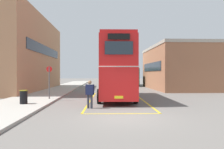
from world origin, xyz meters
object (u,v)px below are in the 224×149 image
at_px(double_decker_bus, 116,68).
at_px(pedestrian_boarding, 90,92).
at_px(single_deck_bus, 129,76).
at_px(litter_bin, 24,97).
at_px(bus_stop_sign, 49,79).

xyz_separation_m(double_decker_bus, pedestrian_boarding, (-1.85, -5.04, -1.56)).
relative_size(single_deck_bus, litter_bin, 9.77).
xyz_separation_m(pedestrian_boarding, litter_bin, (-4.25, 1.10, -0.37)).
height_order(double_decker_bus, single_deck_bus, double_decker_bus).
bearing_deg(bus_stop_sign, litter_bin, -108.96).
distance_m(single_deck_bus, bus_stop_sign, 22.07).
xyz_separation_m(double_decker_bus, single_deck_bus, (3.43, 19.12, -0.87)).
bearing_deg(bus_stop_sign, pedestrian_boarding, -49.16).
relative_size(single_deck_bus, pedestrian_boarding, 5.12).
distance_m(double_decker_bus, bus_stop_sign, 5.37).
xyz_separation_m(pedestrian_boarding, bus_stop_sign, (-3.31, 3.83, 0.69)).
distance_m(double_decker_bus, single_deck_bus, 19.45).
bearing_deg(single_deck_bus, bus_stop_sign, -112.91).
relative_size(pedestrian_boarding, bus_stop_sign, 0.67).
bearing_deg(pedestrian_boarding, bus_stop_sign, 130.84).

